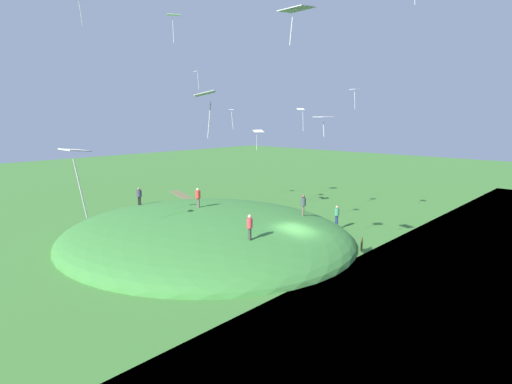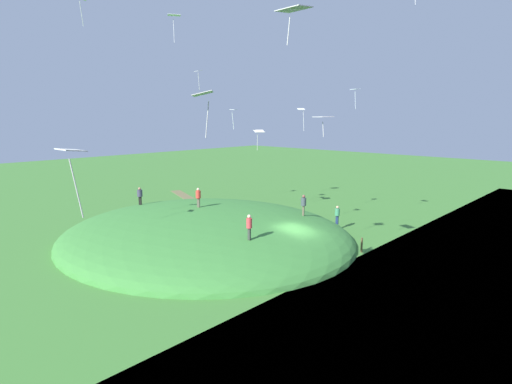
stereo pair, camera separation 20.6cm
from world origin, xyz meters
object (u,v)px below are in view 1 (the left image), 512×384
kite_4 (296,10)px  kite_0 (198,72)px  person_on_hilltop (337,213)px  kite_6 (205,95)px  kite_13 (301,112)px  kite_15 (173,16)px  person_watching_kites (198,195)px  kite_5 (323,117)px  person_walking_path (250,224)px  kite_11 (75,155)px  kite_3 (233,111)px  kite_1 (258,132)px  kite_9 (355,91)px  kite_10 (82,1)px  person_with_child (303,203)px  mooring_post (362,245)px  person_near_shore (139,194)px

kite_4 → kite_0: bearing=-29.4°
person_on_hilltop → kite_6: bearing=95.9°
kite_13 → kite_15: bearing=45.6°
person_watching_kites → kite_5: bearing=157.3°
kite_13 → person_on_hilltop: bearing=-177.5°
person_walking_path → kite_5: bearing=-140.7°
kite_11 → kite_3: bearing=-54.0°
kite_1 → kite_9: bearing=-170.7°
person_watching_kites → kite_10: 17.23m
kite_5 → kite_3: bearing=-21.6°
person_watching_kites → person_with_child: (-6.57, -5.57, -0.53)m
kite_6 → mooring_post: bearing=-88.2°
kite_0 → kite_3: size_ratio=0.90×
kite_4 → kite_11: (1.82, 7.76, -4.95)m
kite_10 → kite_11: (-20.71, 10.41, -9.74)m
kite_15 → mooring_post: kite_15 is taller
person_on_hilltop → kite_4: 22.25m
kite_4 → kite_10: (22.53, -2.65, 4.79)m
person_with_child → person_walking_path: person_walking_path is taller
person_walking_path → kite_15: 19.43m
kite_1 → kite_13: 4.87m
kite_11 → kite_0: bearing=-47.7°
kite_0 → kite_11: kite_0 is taller
kite_1 → kite_10: kite_10 is taller
kite_9 → kite_13: 5.05m
kite_5 → kite_6: size_ratio=0.73×
kite_10 → kite_15: (-2.88, -6.35, -0.47)m
kite_9 → kite_10: bearing=44.5°
person_on_hilltop → kite_3: bearing=11.9°
person_watching_kites → kite_0: (2.14, -2.07, 10.02)m
person_near_shore → kite_15: bearing=-5.5°
kite_3 → kite_15: size_ratio=0.80×
kite_1 → kite_5: 14.71m
kite_5 → kite_11: bearing=98.2°
person_on_hilltop → kite_4: kite_4 is taller
person_watching_kites → person_walking_path: 8.80m
person_walking_path → kite_13: (4.41, -11.18, 7.19)m
kite_0 → kite_13: 9.46m
kite_3 → kite_5: bearing=158.4°
kite_1 → kite_3: size_ratio=1.08×
kite_13 → mooring_post: size_ratio=1.85×
kite_4 → kite_9: (7.37, -17.53, -1.79)m
kite_1 → kite_6: 22.26m
person_walking_path → kite_1: size_ratio=0.87×
kite_6 → person_near_shore: bearing=-23.6°
person_with_child → kite_4: size_ratio=1.27×
kite_10 → kite_15: size_ratio=0.90×
person_near_shore → kite_3: bearing=9.3°
kite_5 → kite_10: size_ratio=0.70×
kite_11 → kite_15: kite_15 is taller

